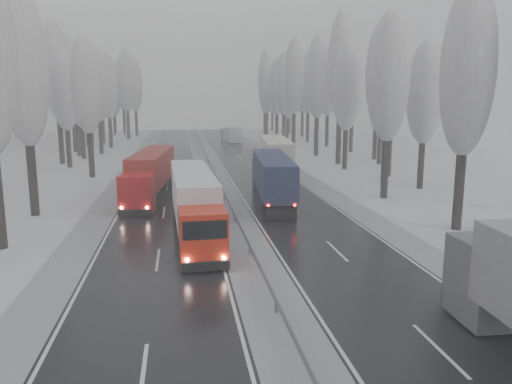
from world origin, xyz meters
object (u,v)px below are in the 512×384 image
object	(u,v)px
truck_cream_box	(275,154)
truck_red_red	(151,172)
truck_red_white	(194,199)
truck_blue_box	(272,175)
box_truck_distant	(231,135)

from	to	relation	value
truck_cream_box	truck_red_red	bearing A→B (deg)	-134.47
truck_red_white	truck_cream_box	bearing A→B (deg)	65.08
truck_red_red	truck_blue_box	bearing A→B (deg)	-12.57
truck_red_red	truck_red_white	bearing A→B (deg)	-68.88
truck_blue_box	truck_red_white	bearing A→B (deg)	-121.36
truck_cream_box	box_truck_distant	world-z (taller)	truck_cream_box
box_truck_distant	truck_red_white	xyz separation A→B (m)	(-9.62, -70.08, 0.82)
truck_blue_box	truck_cream_box	world-z (taller)	truck_cream_box
truck_cream_box	truck_red_white	world-z (taller)	truck_cream_box
truck_red_white	truck_red_red	distance (m)	13.48
truck_cream_box	truck_blue_box	bearing A→B (deg)	-95.89
truck_red_white	truck_blue_box	bearing A→B (deg)	51.34
truck_blue_box	box_truck_distant	bearing A→B (deg)	92.57
box_truck_distant	truck_red_red	size ratio (longest dim) A/B	0.53
truck_blue_box	truck_red_red	world-z (taller)	truck_blue_box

